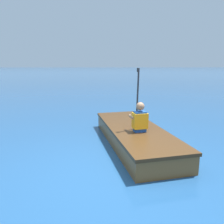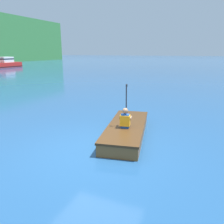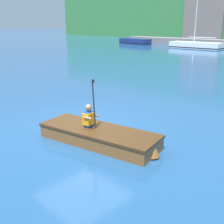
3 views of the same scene
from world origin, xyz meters
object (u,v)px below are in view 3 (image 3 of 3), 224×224
moored_boat_dock_east_inner (135,41)px  rowboat_foreground (100,135)px  person_paddler (89,117)px  moored_boat_dock_west_end (196,45)px

moored_boat_dock_east_inner → rowboat_foreground: (23.42, -29.51, -0.15)m
moored_boat_dock_east_inner → rowboat_foreground: 37.68m
rowboat_foreground → person_paddler: (-0.35, -0.07, 0.45)m
moored_boat_dock_west_end → rowboat_foreground: 31.58m
moored_boat_dock_east_inner → person_paddler: (23.08, -29.58, 0.30)m
moored_boat_dock_east_inner → moored_boat_dock_west_end: bearing=-3.5°
rowboat_foreground → person_paddler: person_paddler is taller
moored_boat_dock_west_end → rowboat_foreground: size_ratio=1.96×
rowboat_foreground → person_paddler: bearing=-168.9°
rowboat_foreground → moored_boat_dock_west_end: bearing=113.9°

